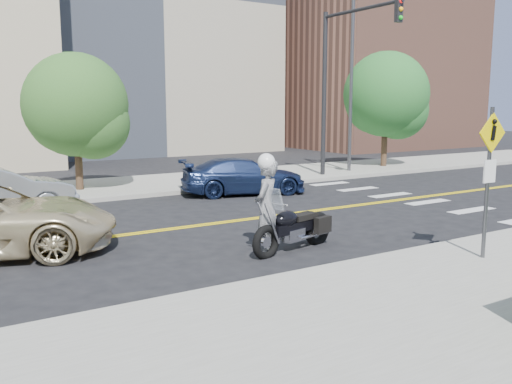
{
  "coord_description": "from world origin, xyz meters",
  "views": [
    {
      "loc": [
        -5.27,
        -12.85,
        3.16
      ],
      "look_at": [
        1.27,
        -2.36,
        1.2
      ],
      "focal_mm": 38.0,
      "sensor_mm": 36.0,
      "label": 1
    }
  ],
  "objects_px": {
    "pedestrian_sign": "(489,168)",
    "motorcycle": "(294,217)",
    "motorcyclist": "(266,205)",
    "parked_car_blue": "(244,176)"
  },
  "relations": [
    {
      "from": "motorcyclist",
      "to": "parked_car_blue",
      "type": "height_order",
      "value": "motorcyclist"
    },
    {
      "from": "motorcycle",
      "to": "parked_car_blue",
      "type": "bearing_deg",
      "value": 53.95
    },
    {
      "from": "pedestrian_sign",
      "to": "parked_car_blue",
      "type": "height_order",
      "value": "pedestrian_sign"
    },
    {
      "from": "pedestrian_sign",
      "to": "motorcyclist",
      "type": "height_order",
      "value": "pedestrian_sign"
    },
    {
      "from": "pedestrian_sign",
      "to": "motorcycle",
      "type": "relative_size",
      "value": 1.24
    },
    {
      "from": "motorcyclist",
      "to": "motorcycle",
      "type": "distance_m",
      "value": 0.8
    },
    {
      "from": "motorcyclist",
      "to": "parked_car_blue",
      "type": "xyz_separation_m",
      "value": [
        3.74,
        7.26,
        -0.43
      ]
    },
    {
      "from": "pedestrian_sign",
      "to": "motorcyclist",
      "type": "distance_m",
      "value": 4.51
    },
    {
      "from": "pedestrian_sign",
      "to": "motorcycle",
      "type": "xyz_separation_m",
      "value": [
        -2.57,
        2.94,
        -1.22
      ]
    },
    {
      "from": "pedestrian_sign",
      "to": "motorcycle",
      "type": "distance_m",
      "value": 4.1
    }
  ]
}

